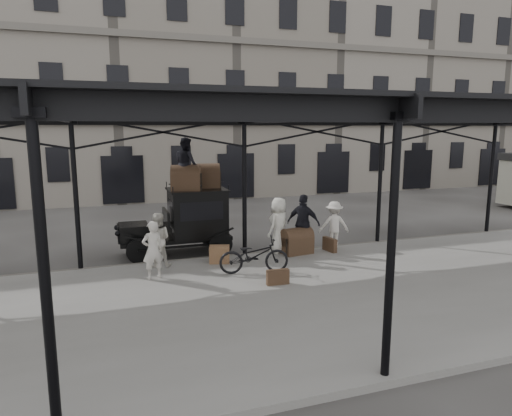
{
  "coord_description": "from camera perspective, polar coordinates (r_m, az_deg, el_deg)",
  "views": [
    {
      "loc": [
        -4.26,
        -11.71,
        4.18
      ],
      "look_at": [
        0.25,
        1.6,
        1.7
      ],
      "focal_mm": 32.0,
      "sensor_mm": 36.0,
      "label": 1
    }
  ],
  "objects": [
    {
      "name": "porter_midleft",
      "position": [
        13.67,
        -12.21,
        -3.9
      ],
      "size": [
        0.9,
        0.77,
        1.6
      ],
      "primitive_type": "imported",
      "rotation": [
        0.0,
        0.0,
        2.9
      ],
      "color": "beige",
      "rests_on": "platform"
    },
    {
      "name": "canopy",
      "position": [
        10.87,
        4.47,
        12.18
      ],
      "size": [
        22.5,
        9.0,
        4.74
      ],
      "color": "black",
      "rests_on": "ground"
    },
    {
      "name": "taxi",
      "position": [
        15.38,
        -8.48,
        -1.27
      ],
      "size": [
        3.65,
        1.55,
        2.18
      ],
      "color": "black",
      "rests_on": "ground"
    },
    {
      "name": "porter_centre",
      "position": [
        14.87,
        2.87,
        -2.15
      ],
      "size": [
        1.05,
        0.97,
        1.81
      ],
      "primitive_type": "imported",
      "rotation": [
        0.0,
        0.0,
        3.74
      ],
      "color": "silver",
      "rests_on": "platform"
    },
    {
      "name": "porter_roof",
      "position": [
        15.03,
        -8.71,
        5.5
      ],
      "size": [
        0.85,
        0.97,
        1.7
      ],
      "primitive_type": "imported",
      "rotation": [
        0.0,
        0.0,
        1.85
      ],
      "color": "black",
      "rests_on": "taxi"
    },
    {
      "name": "wicker_hamper",
      "position": [
        13.91,
        -4.59,
        -5.79
      ],
      "size": [
        0.7,
        0.6,
        0.5
      ],
      "primitive_type": "cube",
      "rotation": [
        0.0,
        0.0,
        -0.29
      ],
      "color": "#8B6140",
      "rests_on": "platform"
    },
    {
      "name": "bicycle",
      "position": [
        12.81,
        -0.26,
        -5.93
      ],
      "size": [
        2.04,
        1.02,
        1.02
      ],
      "primitive_type": "imported",
      "rotation": [
        0.0,
        0.0,
        1.39
      ],
      "color": "black",
      "rests_on": "platform"
    },
    {
      "name": "steamer_trunk_roof_far",
      "position": [
        15.51,
        -6.3,
        3.8
      ],
      "size": [
        1.0,
        0.7,
        0.68
      ],
      "primitive_type": null,
      "rotation": [
        0.0,
        0.0,
        -0.15
      ],
      "color": "#4B3222",
      "rests_on": "taxi"
    },
    {
      "name": "steamer_trunk_platform",
      "position": [
        14.87,
        5.14,
        -4.35
      ],
      "size": [
        1.04,
        0.72,
        0.71
      ],
      "primitive_type": null,
      "rotation": [
        0.0,
        0.0,
        0.14
      ],
      "color": "#4B3222",
      "rests_on": "platform"
    },
    {
      "name": "ground",
      "position": [
        13.15,
        1.21,
        -8.54
      ],
      "size": [
        120.0,
        120.0,
        0.0
      ],
      "primitive_type": "plane",
      "color": "#383533",
      "rests_on": "ground"
    },
    {
      "name": "porter_official",
      "position": [
        14.98,
        5.95,
        -1.91
      ],
      "size": [
        1.12,
        1.11,
        1.9
      ],
      "primitive_type": "imported",
      "rotation": [
        0.0,
        0.0,
        2.37
      ],
      "color": "black",
      "rests_on": "platform"
    },
    {
      "name": "building_frontage",
      "position": [
        30.15,
        -10.9,
        15.19
      ],
      "size": [
        64.0,
        8.0,
        14.0
      ],
      "primitive_type": "cube",
      "color": "slate",
      "rests_on": "ground"
    },
    {
      "name": "platform",
      "position": [
        11.37,
        4.71,
        -11.19
      ],
      "size": [
        28.0,
        8.0,
        0.15
      ],
      "primitive_type": "cube",
      "color": "slate",
      "rests_on": "ground"
    },
    {
      "name": "porter_right",
      "position": [
        15.74,
        9.73,
        -2.03
      ],
      "size": [
        1.15,
        0.86,
        1.58
      ],
      "primitive_type": "imported",
      "rotation": [
        0.0,
        0.0,
        2.84
      ],
      "color": "silver",
      "rests_on": "platform"
    },
    {
      "name": "suitcase_upright",
      "position": [
        15.3,
        9.2,
        -4.53
      ],
      "size": [
        0.26,
        0.62,
        0.45
      ],
      "primitive_type": "cube",
      "rotation": [
        0.0,
        0.0,
        0.18
      ],
      "color": "#4B3222",
      "rests_on": "platform"
    },
    {
      "name": "porter_left",
      "position": [
        12.6,
        -12.79,
        -5.13
      ],
      "size": [
        0.65,
        0.5,
        1.59
      ],
      "primitive_type": "imported",
      "rotation": [
        0.0,
        0.0,
        3.38
      ],
      "color": "beige",
      "rests_on": "platform"
    },
    {
      "name": "suitcase_flat",
      "position": [
        12.0,
        2.74,
        -8.62
      ],
      "size": [
        0.61,
        0.18,
        0.4
      ],
      "primitive_type": "cube",
      "rotation": [
        0.0,
        0.0,
        -0.05
      ],
      "color": "#4B3222",
      "rests_on": "platform"
    },
    {
      "name": "steamer_trunk_roof_near",
      "position": [
        14.92,
        -8.75,
        3.51
      ],
      "size": [
        1.05,
        0.79,
        0.68
      ],
      "primitive_type": null,
      "rotation": [
        0.0,
        0.0,
        -0.26
      ],
      "color": "#4B3222",
      "rests_on": "taxi"
    }
  ]
}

